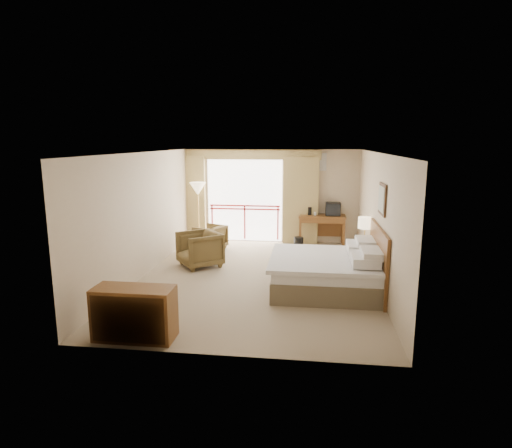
# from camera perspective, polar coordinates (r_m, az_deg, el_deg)

# --- Properties ---
(floor) EXTENTS (7.00, 7.00, 0.00)m
(floor) POSITION_cam_1_polar(r_m,az_deg,el_deg) (9.43, 0.14, -7.12)
(floor) COLOR gray
(floor) RESTS_ON ground
(ceiling) EXTENTS (7.00, 7.00, 0.00)m
(ceiling) POSITION_cam_1_polar(r_m,az_deg,el_deg) (8.97, 0.15, 9.51)
(ceiling) COLOR white
(ceiling) RESTS_ON wall_back
(wall_back) EXTENTS (5.00, 0.00, 5.00)m
(wall_back) POSITION_cam_1_polar(r_m,az_deg,el_deg) (12.54, 2.12, 3.76)
(wall_back) COLOR #C9B495
(wall_back) RESTS_ON ground
(wall_front) EXTENTS (5.00, 0.00, 5.00)m
(wall_front) POSITION_cam_1_polar(r_m,az_deg,el_deg) (5.73, -4.19, -5.12)
(wall_front) COLOR #C9B495
(wall_front) RESTS_ON ground
(wall_left) EXTENTS (0.00, 7.00, 7.00)m
(wall_left) POSITION_cam_1_polar(r_m,az_deg,el_deg) (9.73, -14.63, 1.27)
(wall_left) COLOR #C9B495
(wall_left) RESTS_ON ground
(wall_right) EXTENTS (0.00, 7.00, 7.00)m
(wall_right) POSITION_cam_1_polar(r_m,az_deg,el_deg) (9.14, 15.89, 0.60)
(wall_right) COLOR #C9B495
(wall_right) RESTS_ON ground
(balcony_door) EXTENTS (2.40, 0.00, 2.40)m
(balcony_door) POSITION_cam_1_polar(r_m,az_deg,el_deg) (12.64, -1.51, 3.14)
(balcony_door) COLOR white
(balcony_door) RESTS_ON wall_back
(balcony_railing) EXTENTS (2.09, 0.03, 1.02)m
(balcony_railing) POSITION_cam_1_polar(r_m,az_deg,el_deg) (12.68, -1.52, 1.39)
(balcony_railing) COLOR #B3120F
(balcony_railing) RESTS_ON wall_back
(curtain_left) EXTENTS (1.00, 0.26, 2.50)m
(curtain_left) POSITION_cam_1_polar(r_m,az_deg,el_deg) (12.86, -8.90, 3.37)
(curtain_left) COLOR #967F4C
(curtain_left) RESTS_ON wall_back
(curtain_right) EXTENTS (1.00, 0.26, 2.50)m
(curtain_right) POSITION_cam_1_polar(r_m,az_deg,el_deg) (12.36, 5.99, 3.14)
(curtain_right) COLOR #967F4C
(curtain_right) RESTS_ON wall_back
(valance) EXTENTS (4.40, 0.22, 0.28)m
(valance) POSITION_cam_1_polar(r_m,az_deg,el_deg) (12.43, -1.62, 9.25)
(valance) COLOR #967F4C
(valance) RESTS_ON wall_back
(hvac_vent) EXTENTS (0.50, 0.04, 0.50)m
(hvac_vent) POSITION_cam_1_polar(r_m,az_deg,el_deg) (12.38, 8.21, 8.21)
(hvac_vent) COLOR silver
(hvac_vent) RESTS_ON wall_back
(bed) EXTENTS (2.13, 2.06, 0.97)m
(bed) POSITION_cam_1_polar(r_m,az_deg,el_deg) (8.69, 9.54, -6.28)
(bed) COLOR brown
(bed) RESTS_ON floor
(headboard) EXTENTS (0.06, 2.10, 1.30)m
(headboard) POSITION_cam_1_polar(r_m,az_deg,el_deg) (8.71, 15.96, -4.64)
(headboard) COLOR brown
(headboard) RESTS_ON wall_right
(framed_art) EXTENTS (0.04, 0.72, 0.60)m
(framed_art) POSITION_cam_1_polar(r_m,az_deg,el_deg) (8.48, 16.47, 3.19)
(framed_art) COLOR black
(framed_art) RESTS_ON wall_right
(nightstand) EXTENTS (0.50, 0.58, 0.66)m
(nightstand) POSITION_cam_1_polar(r_m,az_deg,el_deg) (10.16, 14.17, -4.19)
(nightstand) COLOR brown
(nightstand) RESTS_ON floor
(table_lamp) EXTENTS (0.32, 0.32, 0.56)m
(table_lamp) POSITION_cam_1_polar(r_m,az_deg,el_deg) (10.04, 14.34, 0.08)
(table_lamp) COLOR tan
(table_lamp) RESTS_ON nightstand
(phone) EXTENTS (0.23, 0.20, 0.09)m
(phone) POSITION_cam_1_polar(r_m,az_deg,el_deg) (9.92, 14.08, -2.33)
(phone) COLOR black
(phone) RESTS_ON nightstand
(desk) EXTENTS (1.32, 0.64, 0.86)m
(desk) POSITION_cam_1_polar(r_m,az_deg,el_deg) (12.37, 8.77, 0.35)
(desk) COLOR brown
(desk) RESTS_ON floor
(tv) EXTENTS (0.41, 0.33, 0.37)m
(tv) POSITION_cam_1_polar(r_m,az_deg,el_deg) (12.26, 10.23, 1.97)
(tv) COLOR black
(tv) RESTS_ON desk
(coffee_maker) EXTENTS (0.13, 0.13, 0.23)m
(coffee_maker) POSITION_cam_1_polar(r_m,az_deg,el_deg) (12.26, 7.18, 1.73)
(coffee_maker) COLOR black
(coffee_maker) RESTS_ON desk
(cup) EXTENTS (0.07, 0.07, 0.10)m
(cup) POSITION_cam_1_polar(r_m,az_deg,el_deg) (12.22, 7.88, 1.36)
(cup) COLOR white
(cup) RESTS_ON desk
(wastebasket) EXTENTS (0.31, 0.31, 0.32)m
(wastebasket) POSITION_cam_1_polar(r_m,az_deg,el_deg) (11.88, 5.69, -2.53)
(wastebasket) COLOR black
(wastebasket) RESTS_ON floor
(armchair_far) EXTENTS (0.96, 0.95, 0.67)m
(armchair_far) POSITION_cam_1_polar(r_m,az_deg,el_deg) (11.88, -6.10, -3.35)
(armchair_far) COLOR #4D3D21
(armchair_far) RESTS_ON floor
(armchair_near) EXTENTS (1.27, 1.26, 0.83)m
(armchair_near) POSITION_cam_1_polar(r_m,az_deg,el_deg) (10.33, -7.47, -5.58)
(armchair_near) COLOR #4D3D21
(armchair_near) RESTS_ON floor
(side_table) EXTENTS (0.44, 0.44, 0.48)m
(side_table) POSITION_cam_1_polar(r_m,az_deg,el_deg) (10.92, -8.46, -2.90)
(side_table) COLOR black
(side_table) RESTS_ON floor
(book) EXTENTS (0.16, 0.22, 0.02)m
(book) POSITION_cam_1_polar(r_m,az_deg,el_deg) (10.88, -8.49, -2.11)
(book) COLOR white
(book) RESTS_ON side_table
(floor_lamp) EXTENTS (0.45, 0.45, 1.78)m
(floor_lamp) POSITION_cam_1_polar(r_m,az_deg,el_deg) (12.26, -7.77, 4.37)
(floor_lamp) COLOR tan
(floor_lamp) RESTS_ON floor
(dresser) EXTENTS (1.20, 0.51, 0.80)m
(dresser) POSITION_cam_1_polar(r_m,az_deg,el_deg) (6.79, -15.92, -11.38)
(dresser) COLOR brown
(dresser) RESTS_ON floor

